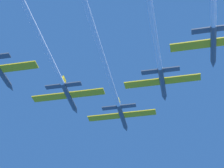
{
  "coord_description": "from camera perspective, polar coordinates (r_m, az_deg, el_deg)",
  "views": [
    {
      "loc": [
        14.23,
        -87.34,
        -55.4
      ],
      "look_at": [
        -0.01,
        -14.49,
        0.27
      ],
      "focal_mm": 64.58,
      "sensor_mm": 36.0,
      "label": 1
    }
  ],
  "objects": [
    {
      "name": "jet_lead",
      "position": [
        91.91,
        -0.17,
        0.29
      ],
      "size": [
        17.57,
        53.83,
        2.91
      ],
      "color": "#4C5660"
    },
    {
      "name": "jet_left_wing",
      "position": [
        85.5,
        -9.01,
        4.15
      ],
      "size": [
        17.57,
        55.14,
        2.91
      ],
      "color": "#4C5660"
    },
    {
      "name": "jet_right_wing",
      "position": [
        83.92,
        6.31,
        5.49
      ],
      "size": [
        17.57,
        49.49,
        2.91
      ],
      "color": "#4C5660"
    }
  ]
}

